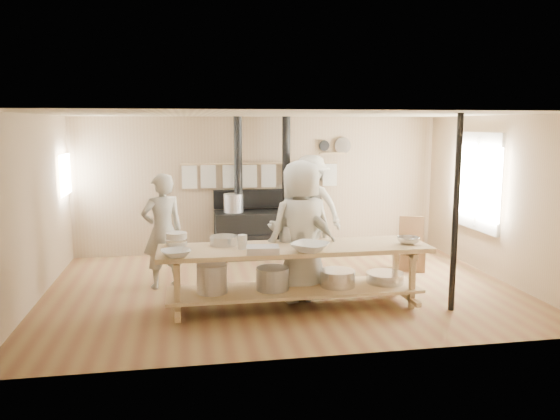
% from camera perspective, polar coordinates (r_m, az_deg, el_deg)
% --- Properties ---
extents(ground, '(7.00, 7.00, 0.00)m').
position_cam_1_polar(ground, '(8.35, 0.28, -8.15)').
color(ground, brown).
rests_on(ground, ground).
extents(room_shell, '(7.00, 7.00, 7.00)m').
position_cam_1_polar(room_shell, '(8.03, 0.29, 2.99)').
color(room_shell, tan).
rests_on(room_shell, ground).
extents(window_right, '(0.09, 1.50, 1.65)m').
position_cam_1_polar(window_right, '(9.81, 20.03, 2.81)').
color(window_right, beige).
rests_on(window_right, ground).
extents(left_opening, '(0.00, 0.90, 0.90)m').
position_cam_1_polar(left_opening, '(10.11, -21.52, 3.46)').
color(left_opening, white).
rests_on(left_opening, ground).
extents(stove, '(1.90, 0.75, 2.60)m').
position_cam_1_polar(stove, '(10.26, -1.83, -1.94)').
color(stove, black).
rests_on(stove, ground).
extents(towel_rail, '(3.00, 0.04, 0.47)m').
position_cam_1_polar(towel_rail, '(10.40, -2.04, 3.95)').
color(towel_rail, tan).
rests_on(towel_rail, ground).
extents(back_wall_shelf, '(0.63, 0.14, 0.32)m').
position_cam_1_polar(back_wall_shelf, '(10.70, 5.76, 6.47)').
color(back_wall_shelf, tan).
rests_on(back_wall_shelf, ground).
extents(prep_table, '(3.60, 0.90, 0.85)m').
position_cam_1_polar(prep_table, '(7.36, 1.46, -6.30)').
color(prep_table, tan).
rests_on(prep_table, ground).
extents(support_post, '(0.08, 0.08, 2.60)m').
position_cam_1_polar(support_post, '(7.46, 17.88, -0.40)').
color(support_post, black).
rests_on(support_post, ground).
extents(cook_far_left, '(0.74, 0.62, 1.74)m').
position_cam_1_polar(cook_far_left, '(8.39, -12.17, -2.16)').
color(cook_far_left, '#A7A694').
rests_on(cook_far_left, ground).
extents(cook_left, '(0.96, 0.78, 1.87)m').
position_cam_1_polar(cook_left, '(7.95, 1.95, -2.08)').
color(cook_left, '#A7A694').
rests_on(cook_left, ground).
extents(cook_center, '(1.10, 0.87, 1.98)m').
position_cam_1_polar(cook_center, '(7.60, 2.24, -2.19)').
color(cook_center, '#A7A694').
rests_on(cook_center, ground).
extents(cook_right, '(1.00, 0.54, 1.62)m').
position_cam_1_polar(cook_right, '(7.59, 2.26, -3.56)').
color(cook_right, '#A7A694').
rests_on(cook_right, ground).
extents(cook_by_window, '(1.39, 1.35, 1.91)m').
position_cam_1_polar(cook_by_window, '(10.00, 3.24, 0.29)').
color(cook_by_window, '#A7A694').
rests_on(cook_by_window, ground).
extents(chair, '(0.53, 0.53, 0.89)m').
position_cam_1_polar(chair, '(9.60, 13.58, -4.52)').
color(chair, brown).
rests_on(chair, ground).
extents(bowl_white_a, '(0.45, 0.45, 0.09)m').
position_cam_1_polar(bowl_white_a, '(6.81, -10.83, -4.46)').
color(bowl_white_a, white).
rests_on(bowl_white_a, prep_table).
extents(bowl_steel_a, '(0.40, 0.40, 0.09)m').
position_cam_1_polar(bowl_steel_a, '(7.46, -10.75, -3.30)').
color(bowl_steel_a, silver).
rests_on(bowl_steel_a, prep_table).
extents(bowl_white_b, '(0.64, 0.64, 0.11)m').
position_cam_1_polar(bowl_white_b, '(6.98, 3.15, -3.89)').
color(bowl_white_b, white).
rests_on(bowl_white_b, prep_table).
extents(bowl_steel_b, '(0.31, 0.31, 0.09)m').
position_cam_1_polar(bowl_steel_b, '(7.61, 13.27, -3.12)').
color(bowl_steel_b, silver).
rests_on(bowl_steel_b, prep_table).
extents(roasting_pan, '(0.43, 0.31, 0.09)m').
position_cam_1_polar(roasting_pan, '(6.88, -1.81, -4.18)').
color(roasting_pan, '#B2B2B7').
rests_on(roasting_pan, prep_table).
extents(mixing_bowl_large, '(0.44, 0.44, 0.12)m').
position_cam_1_polar(mixing_bowl_large, '(7.39, -5.90, -3.18)').
color(mixing_bowl_large, silver).
rests_on(mixing_bowl_large, prep_table).
extents(bucket_galv, '(0.29, 0.29, 0.22)m').
position_cam_1_polar(bucket_galv, '(7.57, 0.83, -2.45)').
color(bucket_galv, gray).
rests_on(bucket_galv, prep_table).
extents(deep_bowl_enamel, '(0.34, 0.34, 0.17)m').
position_cam_1_polar(deep_bowl_enamel, '(7.45, -10.76, -2.98)').
color(deep_bowl_enamel, white).
rests_on(deep_bowl_enamel, prep_table).
extents(pitcher, '(0.14, 0.14, 0.19)m').
position_cam_1_polar(pitcher, '(7.10, -3.95, -3.35)').
color(pitcher, white).
rests_on(pitcher, prep_table).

